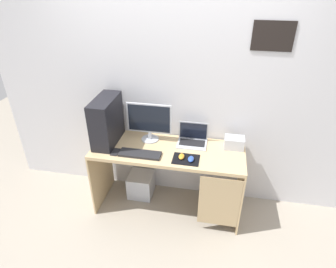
% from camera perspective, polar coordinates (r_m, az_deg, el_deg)
% --- Properties ---
extents(ground_plane, '(8.00, 8.00, 0.00)m').
position_cam_1_polar(ground_plane, '(3.42, 0.00, -14.01)').
color(ground_plane, '#9E9384').
extents(wall_back, '(4.00, 0.05, 2.60)m').
position_cam_1_polar(wall_back, '(2.98, 1.27, 8.92)').
color(wall_back, silver).
rests_on(wall_back, ground_plane).
extents(desk, '(1.57, 0.59, 0.78)m').
position_cam_1_polar(desk, '(3.00, 0.36, -5.65)').
color(desk, tan).
rests_on(desk, ground_plane).
extents(pc_tower, '(0.20, 0.48, 0.49)m').
position_cam_1_polar(pc_tower, '(3.01, -12.20, 2.59)').
color(pc_tower, black).
rests_on(pc_tower, desk).
extents(monitor, '(0.47, 0.19, 0.43)m').
position_cam_1_polar(monitor, '(2.98, -3.79, 2.53)').
color(monitor, '#B7BCC6').
rests_on(monitor, desk).
extents(laptop, '(0.31, 0.22, 0.22)m').
position_cam_1_polar(laptop, '(3.02, 4.92, -1.05)').
color(laptop, '#B7BCC6').
rests_on(laptop, desk).
extents(projector, '(0.20, 0.14, 0.12)m').
position_cam_1_polar(projector, '(2.99, 13.12, -1.72)').
color(projector, '#B7BCC6').
rests_on(projector, desk).
extents(keyboard, '(0.42, 0.14, 0.02)m').
position_cam_1_polar(keyboard, '(2.85, -5.65, -4.01)').
color(keyboard, '#232326').
rests_on(keyboard, desk).
extents(mousepad, '(0.26, 0.20, 0.00)m').
position_cam_1_polar(mousepad, '(2.78, 3.61, -5.07)').
color(mousepad, black).
rests_on(mousepad, desk).
extents(mouse_left, '(0.06, 0.10, 0.03)m').
position_cam_1_polar(mouse_left, '(2.78, 2.73, -4.53)').
color(mouse_left, orange).
rests_on(mouse_left, mousepad).
extents(mouse_right, '(0.06, 0.10, 0.03)m').
position_cam_1_polar(mouse_right, '(2.75, 4.62, -5.02)').
color(mouse_right, '#2D51B2').
rests_on(mouse_right, mousepad).
extents(cell_phone, '(0.07, 0.13, 0.01)m').
position_cam_1_polar(cell_phone, '(2.92, -10.50, -3.58)').
color(cell_phone, '#232326').
rests_on(cell_phone, desk).
extents(subwoofer, '(0.28, 0.28, 0.28)m').
position_cam_1_polar(subwoofer, '(3.48, -5.43, -10.03)').
color(subwoofer, '#B7BCC6').
rests_on(subwoofer, ground_plane).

